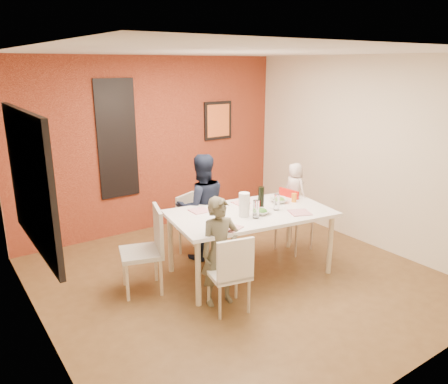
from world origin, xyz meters
TOP-DOWN VIEW (x-y plane):
  - ground at (0.00, 0.00)m, footprint 4.50×4.50m
  - ceiling at (0.00, 0.00)m, footprint 4.50×4.50m
  - wall_back at (0.00, 2.25)m, footprint 4.50×0.02m
  - wall_front at (0.00, -2.25)m, footprint 4.50×0.02m
  - wall_left at (-2.25, 0.00)m, footprint 0.02×4.50m
  - wall_right at (2.25, 0.00)m, footprint 0.02×4.50m
  - brick_accent_wall at (0.00, 2.23)m, footprint 4.50×0.02m
  - picture_window_frame at (-2.22, 0.20)m, footprint 0.05×1.70m
  - picture_window_pane at (-2.21, 0.20)m, footprint 0.02×1.55m
  - glassblock_strip at (-0.60, 2.21)m, footprint 0.55×0.03m
  - glassblock_surround at (-0.60, 2.21)m, footprint 0.60×0.03m
  - art_print_frame at (1.20, 2.21)m, footprint 0.54×0.03m
  - art_print_canvas at (1.20, 2.19)m, footprint 0.44×0.01m
  - dining_table at (0.22, 0.05)m, footprint 2.12×1.39m
  - chair_near at (-0.52, -0.58)m, footprint 0.48×0.48m
  - chair_far at (-0.06, 1.02)m, footprint 0.50×0.50m
  - chair_left at (-1.01, 0.37)m, footprint 0.58×0.58m
  - high_chair at (1.14, 0.25)m, footprint 0.45×0.45m
  - child_near at (-0.50, -0.34)m, footprint 0.49×0.36m
  - child_far at (-0.03, 0.79)m, footprint 0.83×0.72m
  - toddler at (1.16, 0.25)m, footprint 0.24×0.36m
  - plate_near_left at (-0.31, -0.27)m, footprint 0.28×0.28m
  - plate_far_mid at (0.33, 0.39)m, footprint 0.20×0.20m
  - plate_near_right at (0.69, -0.34)m, footprint 0.31×0.31m
  - plate_far_left at (-0.28, 0.42)m, footprint 0.22×0.22m
  - salad_bowl_a at (0.28, -0.09)m, footprint 0.26×0.26m
  - salad_bowl_b at (0.76, 0.13)m, footprint 0.30×0.30m
  - wine_bottle at (0.39, 0.05)m, footprint 0.08×0.08m
  - wine_glass_a at (0.13, -0.17)m, footprint 0.08×0.08m
  - wine_glass_b at (0.53, -0.09)m, footprint 0.07×0.07m
  - paper_towel_roll at (0.06, -0.04)m, footprint 0.13×0.13m
  - condiment_red at (0.32, 0.01)m, footprint 0.03×0.03m
  - condiment_green at (0.38, 0.08)m, footprint 0.04×0.04m
  - condiment_brown at (0.26, 0.14)m, footprint 0.04×0.04m
  - sippy_cup at (0.94, 0.03)m, footprint 0.07×0.07m

SIDE VIEW (x-z plane):
  - ground at x=0.00m, z-range 0.00..0.00m
  - chair_far at x=-0.06m, z-range 0.05..0.89m
  - chair_near at x=-0.52m, z-range 0.05..0.93m
  - high_chair at x=1.14m, z-range 0.09..1.03m
  - chair_left at x=-1.01m, z-range 0.06..1.06m
  - child_near at x=-0.50m, z-range 0.00..1.23m
  - child_far at x=-0.03m, z-range 0.00..1.45m
  - dining_table at x=0.22m, z-range 0.34..1.16m
  - plate_far_mid at x=0.33m, z-range 0.82..0.83m
  - plate_near_left at x=-0.31m, z-range 0.82..0.83m
  - plate_far_left at x=-0.28m, z-range 0.82..0.83m
  - plate_near_right at x=0.69m, z-range 0.82..0.83m
  - salad_bowl_a at x=0.28m, z-range 0.82..0.87m
  - salad_bowl_b at x=0.76m, z-range 0.82..0.88m
  - sippy_cup at x=0.94m, z-range 0.82..0.94m
  - condiment_red at x=0.32m, z-range 0.82..0.95m
  - condiment_green at x=0.38m, z-range 0.82..0.97m
  - condiment_brown at x=0.26m, z-range 0.82..0.97m
  - toddler at x=1.16m, z-range 0.55..1.27m
  - wine_glass_b at x=0.53m, z-range 0.82..1.03m
  - wine_glass_a at x=0.13m, z-range 0.82..1.04m
  - paper_towel_roll at x=0.06m, z-range 0.82..1.11m
  - wine_bottle at x=0.39m, z-range 0.82..1.11m
  - wall_back at x=0.00m, z-range 0.00..2.70m
  - wall_front at x=0.00m, z-range 0.00..2.70m
  - wall_left at x=-2.25m, z-range 0.00..2.70m
  - wall_right at x=2.25m, z-range 0.00..2.70m
  - brick_accent_wall at x=0.00m, z-range 0.00..2.70m
  - glassblock_strip at x=-0.60m, z-range 0.65..2.35m
  - glassblock_surround at x=-0.60m, z-range 0.62..2.38m
  - picture_window_frame at x=-2.22m, z-range 0.90..2.20m
  - picture_window_pane at x=-2.21m, z-range 0.98..2.12m
  - art_print_frame at x=1.20m, z-range 1.33..1.97m
  - art_print_canvas at x=1.20m, z-range 1.38..1.92m
  - ceiling at x=0.00m, z-range 2.69..2.71m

